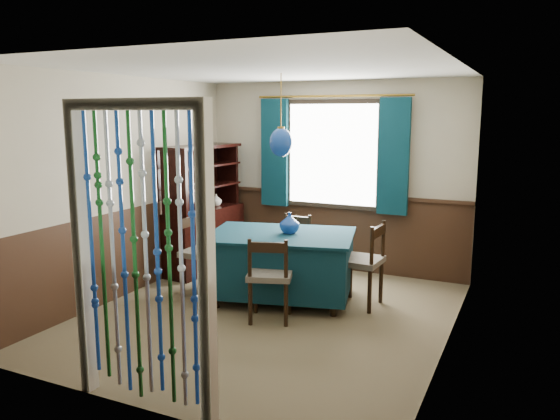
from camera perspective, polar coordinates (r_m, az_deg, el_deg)
The scene contains 22 objects.
floor at distance 5.79m, azimuth -1.40°, elevation -11.00°, with size 4.00×4.00×0.00m, color brown.
ceiling at distance 5.42m, azimuth -1.51°, elevation 14.50°, with size 4.00×4.00×0.00m, color silver.
wall_back at distance 7.29m, azimuth 5.63°, elevation 3.47°, with size 3.60×3.60×0.00m, color #B8AE96.
wall_front at distance 3.82m, azimuth -15.06°, elevation -2.84°, with size 3.60×3.60×0.00m, color #B8AE96.
wall_left at distance 6.47m, azimuth -15.86°, elevation 2.30°, with size 4.00×4.00×0.00m, color #B8AE96.
wall_right at distance 4.94m, azimuth 17.56°, elevation -0.09°, with size 4.00×4.00×0.00m, color #B8AE96.
wainscot_back at distance 7.40m, azimuth 5.49°, elevation -2.31°, with size 3.60×3.60×0.00m, color #372115.
wainscot_front at distance 4.06m, azimuth -14.43°, elevation -13.18°, with size 3.60×3.60×0.00m, color #372115.
wainscot_left at distance 6.60m, azimuth -15.45°, elevation -4.17°, with size 4.00×4.00×0.00m, color #372115.
wainscot_right at distance 5.12m, azimuth 16.95°, elevation -8.37°, with size 4.00×4.00×0.00m, color #372115.
window at distance 7.22m, azimuth 5.53°, elevation 5.80°, with size 1.32×0.12×1.42m, color black.
doorway at distance 3.91m, azimuth -14.36°, elevation -5.53°, with size 1.16×0.12×2.18m, color silver, non-canonical shape.
dining_table at distance 6.13m, azimuth 0.10°, elevation -5.42°, with size 1.81×1.45×0.77m.
chair_near at distance 5.52m, azimuth -1.08°, elevation -6.92°, with size 0.55×0.53×0.88m.
chair_far at distance 6.78m, azimuth 1.33°, elevation -3.89°, with size 0.42×0.40×0.84m.
chair_left at distance 6.38m, azimuth -8.14°, elevation -4.44°, with size 0.44×0.46×0.93m.
chair_right at distance 6.00m, azimuth 8.66°, elevation -5.37°, with size 0.46×0.48×0.93m.
sideboard at distance 7.38m, azimuth -8.08°, elevation -1.74°, with size 0.55×1.31×1.67m.
pendant_lamp at distance 5.92m, azimuth 0.10°, elevation 7.11°, with size 0.25×0.25×0.88m.
vase_table at distance 6.06m, azimuth 0.99°, elevation -1.45°, with size 0.20×0.20×0.21m, color navy.
bowl_shelf at distance 7.09m, azimuth -8.65°, elevation 2.56°, with size 0.20×0.20×0.05m, color beige.
vase_sideboard at distance 7.50m, azimuth -6.70°, elevation 1.13°, with size 0.17×0.17×0.18m, color beige.
Camera 1 is at (2.43, -4.83, 2.08)m, focal length 35.00 mm.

